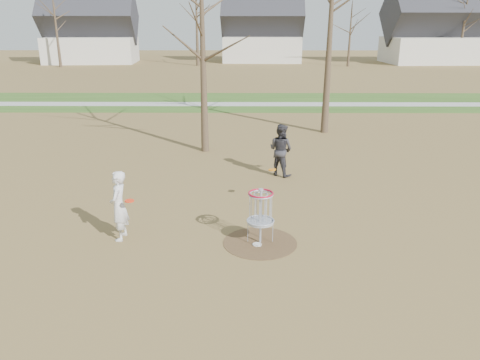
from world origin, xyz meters
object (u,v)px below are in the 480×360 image
Objects in this scene: player_standing at (119,206)px; player_throwing at (281,150)px; disc_grounded at (257,244)px; disc_golf_basket at (261,208)px.

player_throwing is (4.29, 5.09, 0.03)m from player_standing.
player_standing reaches higher than disc_grounded.
disc_grounded is (3.34, -0.34, -0.85)m from player_standing.
player_standing is at bearing 174.23° from disc_grounded.
player_standing is 1.29× the size of disc_golf_basket.
player_standing is 3.43m from disc_golf_basket.
disc_golf_basket is (3.42, -0.21, 0.04)m from player_standing.
disc_golf_basket is at bearing 88.82° from player_standing.
player_standing is at bearing 87.26° from player_throwing.
player_throwing is 1.34× the size of disc_golf_basket.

